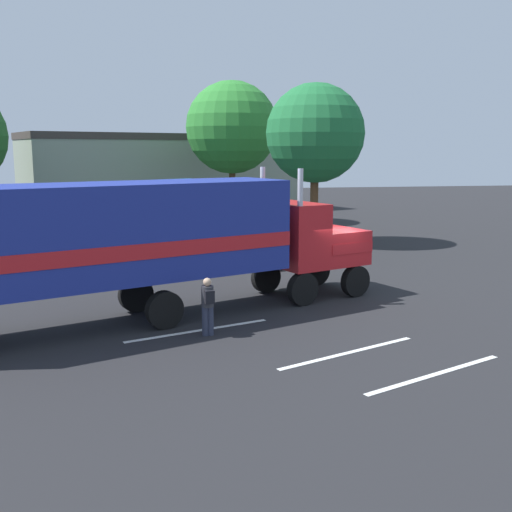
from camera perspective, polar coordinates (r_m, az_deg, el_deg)
name	(u,v)px	position (r m, az deg, el deg)	size (l,w,h in m)	color
ground_plane	(325,295)	(21.77, 6.46, -3.66)	(120.00, 120.00, 0.00)	#232326
lane_stripe_near	(199,331)	(17.56, -5.39, -6.95)	(4.40, 0.16, 0.01)	silver
lane_stripe_mid	(348,353)	(15.82, 8.64, -8.93)	(4.40, 0.16, 0.01)	silver
lane_stripe_far	(436,374)	(14.82, 16.46, -10.55)	(4.40, 0.16, 0.01)	silver
semi_truck	(151,237)	(18.41, -9.79, 1.77)	(14.03, 7.72, 4.50)	red
person_bystander	(208,304)	(16.86, -4.53, -4.51)	(0.35, 0.47, 1.63)	#2D3347
parked_bus	(117,208)	(32.99, -12.87, 4.41)	(10.77, 7.79, 3.40)	#1E5999
tree_center	(232,128)	(42.68, -2.27, 11.91)	(6.30, 6.30, 9.74)	brown
tree_right	(315,134)	(33.14, 5.56, 11.32)	(5.26, 5.26, 8.58)	brown
building_backdrop	(168,171)	(49.58, -8.21, 7.83)	(22.87, 14.04, 6.30)	gray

